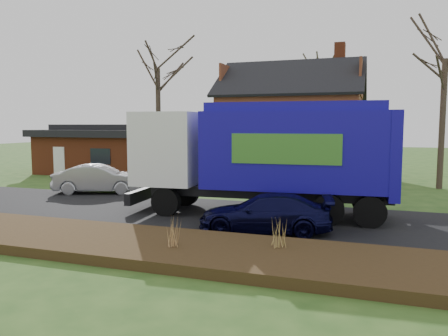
% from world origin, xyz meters
% --- Properties ---
extents(ground, '(120.00, 120.00, 0.00)m').
position_xyz_m(ground, '(0.00, 0.00, 0.00)').
color(ground, '#274B19').
rests_on(ground, ground).
extents(road, '(80.00, 7.00, 0.02)m').
position_xyz_m(road, '(0.00, 0.00, 0.01)').
color(road, black).
rests_on(road, ground).
extents(mulch_verge, '(80.00, 3.50, 0.30)m').
position_xyz_m(mulch_verge, '(0.00, -5.30, 0.15)').
color(mulch_verge, '#301F10').
rests_on(mulch_verge, ground).
extents(main_house, '(12.95, 8.95, 9.26)m').
position_xyz_m(main_house, '(1.49, 13.91, 4.03)').
color(main_house, beige).
rests_on(main_house, ground).
extents(ranch_house, '(9.80, 8.20, 3.70)m').
position_xyz_m(ranch_house, '(-12.00, 13.00, 1.81)').
color(ranch_house, brown).
rests_on(ranch_house, ground).
extents(garbage_truck, '(10.81, 3.57, 4.56)m').
position_xyz_m(garbage_truck, '(3.30, 0.74, 2.63)').
color(garbage_truck, black).
rests_on(garbage_truck, ground).
extents(silver_sedan, '(4.97, 3.22, 1.55)m').
position_xyz_m(silver_sedan, '(-6.60, 3.44, 0.77)').
color(silver_sedan, '#999BA0').
rests_on(silver_sedan, ground).
extents(navy_wagon, '(4.82, 2.64, 1.32)m').
position_xyz_m(navy_wagon, '(3.94, -2.01, 0.66)').
color(navy_wagon, black).
rests_on(navy_wagon, ground).
extents(tree_front_west, '(3.34, 3.34, 9.93)m').
position_xyz_m(tree_front_west, '(-5.33, 8.02, 8.18)').
color(tree_front_west, '#382C22').
rests_on(tree_front_west, ground).
extents(tree_front_east, '(3.81, 3.81, 10.57)m').
position_xyz_m(tree_front_east, '(11.07, 11.25, 8.59)').
color(tree_front_east, '#3F3126').
rests_on(tree_front_east, ground).
extents(tree_back, '(3.74, 3.74, 11.85)m').
position_xyz_m(tree_back, '(2.68, 22.83, 9.87)').
color(tree_back, '#443A28').
rests_on(tree_back, ground).
extents(grass_clump_mid, '(0.31, 0.25, 0.86)m').
position_xyz_m(grass_clump_mid, '(2.17, -5.62, 0.73)').
color(grass_clump_mid, '#A97E4A').
rests_on(grass_clump_mid, mulch_verge).
extents(grass_clump_east, '(0.33, 0.28, 0.84)m').
position_xyz_m(grass_clump_east, '(5.01, -4.71, 0.72)').
color(grass_clump_east, '#9B8144').
rests_on(grass_clump_east, mulch_verge).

